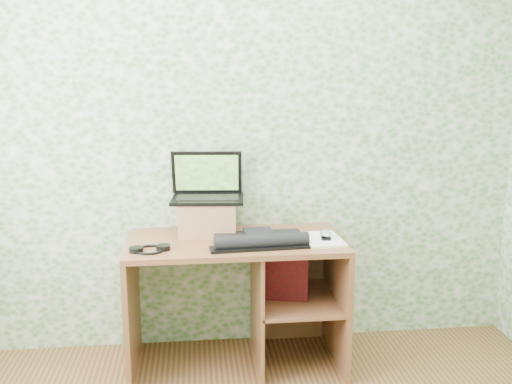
{
  "coord_description": "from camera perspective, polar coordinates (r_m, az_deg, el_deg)",
  "views": [
    {
      "loc": [
        -0.22,
        -1.6,
        1.67
      ],
      "look_at": [
        0.11,
        1.39,
        1.03
      ],
      "focal_mm": 40.0,
      "sensor_mm": 36.0,
      "label": 1
    }
  ],
  "objects": [
    {
      "name": "mouse",
      "position": [
        3.18,
        6.99,
        -4.32
      ],
      "size": [
        0.07,
        0.11,
        0.03
      ],
      "primitive_type": "ellipsoid",
      "rotation": [
        0.0,
        0.0,
        -0.14
      ],
      "color": "silver",
      "rests_on": "notepad"
    },
    {
      "name": "red_box",
      "position": [
        3.28,
        2.83,
        -7.92
      ],
      "size": [
        0.29,
        0.15,
        0.33
      ],
      "primitive_type": "cube",
      "rotation": [
        0.0,
        0.0,
        -0.24
      ],
      "color": "maroon",
      "rests_on": "desk"
    },
    {
      "name": "headphones",
      "position": [
        3.04,
        -10.58,
        -5.64
      ],
      "size": [
        0.21,
        0.17,
        0.03
      ],
      "rotation": [
        0.0,
        0.0,
        0.16
      ],
      "color": "black",
      "rests_on": "desk"
    },
    {
      "name": "desk",
      "position": [
        3.31,
        -0.68,
        -9.07
      ],
      "size": [
        1.2,
        0.6,
        0.75
      ],
      "color": "brown",
      "rests_on": "floor"
    },
    {
      "name": "riser",
      "position": [
        3.29,
        -4.82,
        -2.52
      ],
      "size": [
        0.34,
        0.29,
        0.19
      ],
      "primitive_type": "cube",
      "rotation": [
        0.0,
        0.0,
        -0.09
      ],
      "color": "#9B6845",
      "rests_on": "desk"
    },
    {
      "name": "keyboard",
      "position": [
        3.09,
        0.42,
        -4.77
      ],
      "size": [
        0.56,
        0.31,
        0.08
      ],
      "rotation": [
        0.0,
        0.0,
        0.07
      ],
      "color": "black",
      "rests_on": "desk"
    },
    {
      "name": "notepad",
      "position": [
        3.19,
        6.63,
        -4.72
      ],
      "size": [
        0.22,
        0.3,
        0.01
      ],
      "primitive_type": "cube",
      "rotation": [
        0.0,
        0.0,
        0.06
      ],
      "color": "white",
      "rests_on": "desk"
    },
    {
      "name": "laptop",
      "position": [
        3.3,
        -4.89,
        0.37
      ],
      "size": [
        0.43,
        0.32,
        0.27
      ],
      "rotation": [
        0.0,
        0.0,
        -0.09
      ],
      "color": "black",
      "rests_on": "riser"
    },
    {
      "name": "wall_back",
      "position": [
        3.38,
        -2.5,
        5.72
      ],
      "size": [
        3.5,
        0.0,
        3.5
      ],
      "primitive_type": "plane",
      "rotation": [
        1.57,
        0.0,
        0.0
      ],
      "color": "silver",
      "rests_on": "ground"
    },
    {
      "name": "pen",
      "position": [
        3.22,
        6.92,
        -4.37
      ],
      "size": [
        0.03,
        0.13,
        0.01
      ],
      "primitive_type": "cylinder",
      "rotation": [
        1.57,
        0.0,
        0.21
      ],
      "color": "black",
      "rests_on": "notepad"
    }
  ]
}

